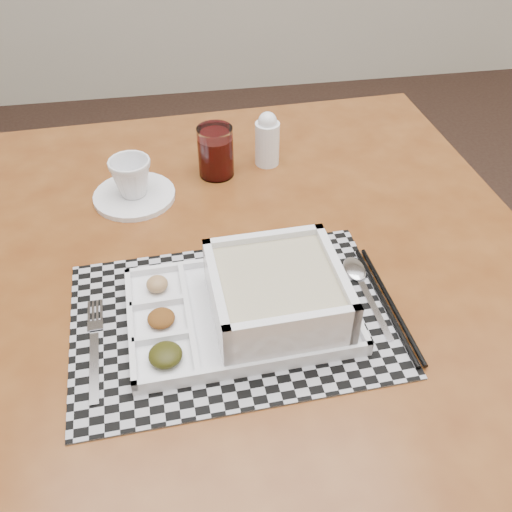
# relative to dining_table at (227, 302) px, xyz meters

# --- Properties ---
(dining_table) EXTENTS (1.10, 1.10, 0.79)m
(dining_table) POSITION_rel_dining_table_xyz_m (0.00, 0.00, 0.00)
(dining_table) COLOR #5A2910
(dining_table) RESTS_ON ground
(placemat) EXTENTS (0.47, 0.34, 0.00)m
(placemat) POSITION_rel_dining_table_xyz_m (-0.00, -0.11, 0.08)
(placemat) COLOR #9E9EA5
(placemat) RESTS_ON dining_table
(serving_tray) EXTENTS (0.33, 0.23, 0.09)m
(serving_tray) POSITION_rel_dining_table_xyz_m (0.04, -0.12, 0.12)
(serving_tray) COLOR white
(serving_tray) RESTS_ON placemat
(fork) EXTENTS (0.02, 0.19, 0.00)m
(fork) POSITION_rel_dining_table_xyz_m (-0.20, -0.14, 0.09)
(fork) COLOR silver
(fork) RESTS_ON placemat
(spoon) EXTENTS (0.04, 0.18, 0.01)m
(spoon) POSITION_rel_dining_table_xyz_m (0.20, -0.06, 0.09)
(spoon) COLOR silver
(spoon) RESTS_ON placemat
(chopsticks) EXTENTS (0.03, 0.24, 0.01)m
(chopsticks) POSITION_rel_dining_table_xyz_m (0.23, -0.13, 0.09)
(chopsticks) COLOR black
(chopsticks) RESTS_ON placemat
(saucer) EXTENTS (0.15, 0.15, 0.01)m
(saucer) POSITION_rel_dining_table_xyz_m (-0.14, 0.22, 0.09)
(saucer) COLOR white
(saucer) RESTS_ON dining_table
(cup) EXTENTS (0.10, 0.10, 0.07)m
(cup) POSITION_rel_dining_table_xyz_m (-0.14, 0.22, 0.13)
(cup) COLOR white
(cup) RESTS_ON saucer
(juice_glass) EXTENTS (0.07, 0.07, 0.10)m
(juice_glass) POSITION_rel_dining_table_xyz_m (0.02, 0.27, 0.13)
(juice_glass) COLOR white
(juice_glass) RESTS_ON dining_table
(creamer_bottle) EXTENTS (0.05, 0.05, 0.11)m
(creamer_bottle) POSITION_rel_dining_table_xyz_m (0.12, 0.30, 0.13)
(creamer_bottle) COLOR white
(creamer_bottle) RESTS_ON dining_table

